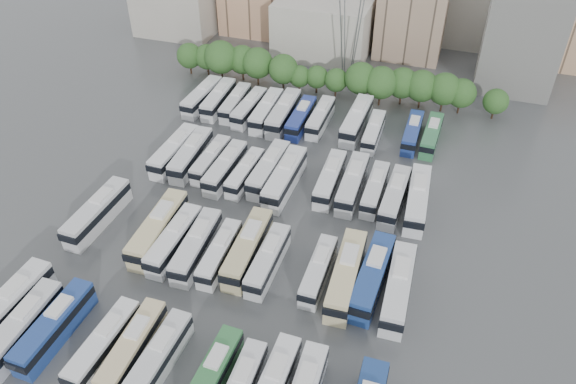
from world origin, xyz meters
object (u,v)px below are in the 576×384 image
(bus_r0_s1, at_px, (22,328))
(bus_r3_s7, at_px, (320,117))
(bus_r1_s5, at_px, (196,246))
(bus_r2_s9, at_px, (330,179))
(bus_r0_s0, at_px, (7,308))
(bus_r3_s10, at_px, (373,132))
(bus_r0_s2, at_px, (54,326))
(bus_r1_s12, at_px, (372,276))
(bus_r1_s7, at_px, (248,248))
(bus_r0_s6, at_px, (158,359))
(bus_r1_s3, at_px, (158,228))
(bus_r0_s5, at_px, (133,347))
(bus_r3_s5, at_px, (284,113))
(apartment_tower, at_px, (526,22))
(bus_r1_s11, at_px, (346,275))
(bus_r3_s2, at_px, (235,103))
(bus_r2_s11, at_px, (375,189))
(bus_r3_s9, at_px, (357,120))
(bus_r2_s3, at_px, (211,160))
(bus_r3_s3, at_px, (249,108))
(bus_r1_s0, at_px, (97,212))
(bus_r3_s4, at_px, (266,111))
(bus_r3_s0, at_px, (202,97))
(bus_r2_s10, at_px, (352,183))
(bus_r1_s4, at_px, (174,240))
(bus_r1_s10, at_px, (318,270))
(bus_r0_s4, at_px, (104,344))
(bus_r2_s7, at_px, (285,178))
(bus_r2_s4, at_px, (225,167))
(bus_r1_s13, at_px, (398,288))
(bus_r3_s13, at_px, (431,135))
(bus_r1_s8, at_px, (268,260))
(bus_r2_s1, at_px, (174,151))
(bus_r3_s12, at_px, (412,132))
(bus_r2_s6, at_px, (269,169))
(bus_r2_s5, at_px, (245,173))

(bus_r0_s1, bearing_deg, bus_r3_s7, 69.84)
(bus_r1_s5, bearing_deg, bus_r2_s9, 53.97)
(bus_r0_s0, bearing_deg, bus_r3_s10, 59.73)
(bus_r0_s2, distance_m, bus_r1_s12, 37.96)
(bus_r3_s10, bearing_deg, bus_r1_s7, -107.07)
(bus_r0_s6, bearing_deg, bus_r1_s3, 120.17)
(bus_r1_s3, height_order, bus_r3_s7, bus_r1_s3)
(bus_r0_s5, xyz_separation_m, bus_r3_s5, (-0.10, 52.83, 0.21))
(apartment_tower, bearing_deg, bus_r1_s11, -106.56)
(bus_r3_s2, bearing_deg, bus_r0_s1, -95.19)
(bus_r2_s11, bearing_deg, bus_r3_s9, 111.02)
(bus_r2_s3, bearing_deg, bus_r1_s12, -29.12)
(apartment_tower, relative_size, bus_r3_s3, 2.22)
(bus_r1_s7, bearing_deg, bus_r1_s0, 178.14)
(bus_r3_s4, xyz_separation_m, bus_r3_s10, (19.84, -0.54, -0.24))
(bus_r3_s0, bearing_deg, bus_r0_s6, -67.00)
(bus_r2_s10, relative_size, bus_r3_s7, 1.12)
(bus_r1_s4, xyz_separation_m, bus_r2_s9, (16.43, 19.64, -0.01))
(bus_r1_s3, bearing_deg, bus_r1_s7, -0.62)
(bus_r1_s7, distance_m, bus_r1_s10, 9.89)
(bus_r1_s7, height_order, bus_r2_s10, bus_r1_s7)
(bus_r0_s4, xyz_separation_m, bus_r1_s3, (-3.24, 18.64, 0.33))
(bus_r2_s7, relative_size, bus_r3_s0, 1.09)
(bus_r0_s0, xyz_separation_m, bus_r2_s9, (29.57, 36.43, -0.23))
(bus_r1_s10, distance_m, bus_r3_s2, 44.89)
(bus_r2_s4, height_order, bus_r3_s10, bus_r2_s4)
(bus_r2_s3, bearing_deg, bus_r1_s11, -33.14)
(bus_r0_s5, xyz_separation_m, bus_r1_s13, (26.44, 17.63, 0.21))
(bus_r0_s2, distance_m, bus_r3_s13, 65.32)
(bus_r2_s10, bearing_deg, bus_r0_s2, -126.45)
(bus_r1_s8, bearing_deg, bus_r1_s10, 3.24)
(bus_r0_s5, distance_m, bus_r1_s10, 24.04)
(bus_r2_s3, xyz_separation_m, bus_r3_s9, (19.70, 18.69, 0.37))
(bus_r1_s3, bearing_deg, bus_r0_s1, -110.57)
(bus_r2_s1, bearing_deg, bus_r0_s1, -88.28)
(bus_r0_s1, distance_m, bus_r3_s0, 55.79)
(bus_r1_s12, bearing_deg, bus_r1_s8, -172.38)
(bus_r0_s1, distance_m, bus_r2_s7, 41.07)
(bus_r2_s7, height_order, bus_r3_s12, bus_r2_s7)
(bus_r0_s4, bearing_deg, bus_r3_s5, 89.45)
(bus_r3_s3, bearing_deg, bus_r0_s4, -83.44)
(bus_r0_s6, bearing_deg, bus_r2_s9, 77.51)
(bus_r0_s2, distance_m, bus_r2_s7, 38.32)
(bus_r0_s1, distance_m, bus_r3_s9, 62.00)
(bus_r2_s11, height_order, bus_r3_s2, bus_r3_s2)
(bus_r2_s6, bearing_deg, bus_r1_s5, -98.10)
(apartment_tower, xyz_separation_m, bus_r3_s2, (-48.82, -27.33, -11.26))
(bus_r2_s5, bearing_deg, bus_r2_s4, -178.16)
(bus_r3_s3, bearing_deg, bus_r3_s4, -1.76)
(bus_r1_s13, bearing_deg, bus_r1_s12, 164.76)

